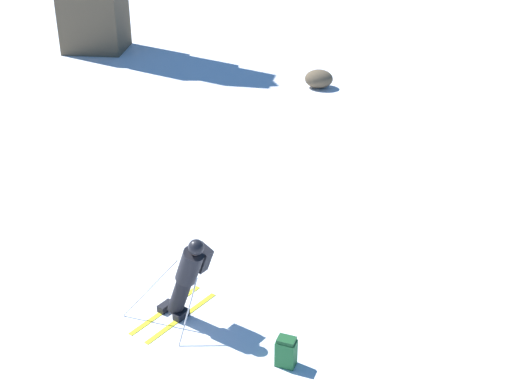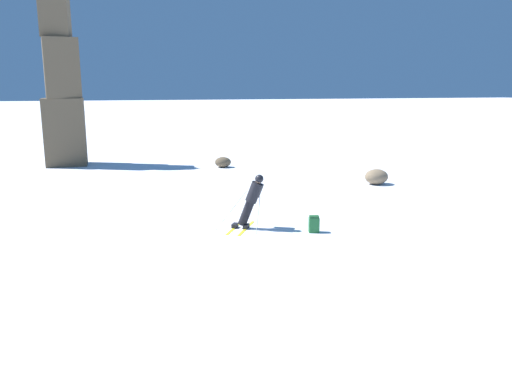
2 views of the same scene
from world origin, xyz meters
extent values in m
plane|color=white|center=(0.00, 0.00, 0.00)|extent=(300.00, 300.00, 0.00)
cube|color=yellow|center=(1.30, 0.09, 0.01)|extent=(0.94, 1.46, 0.01)
cube|color=yellow|center=(1.61, -0.09, 0.01)|extent=(0.94, 1.46, 0.01)
cube|color=black|center=(1.30, 0.09, 0.07)|extent=(0.27, 0.31, 0.12)
cube|color=black|center=(1.61, -0.09, 0.07)|extent=(0.27, 0.31, 0.12)
cylinder|color=black|center=(1.61, -0.10, 0.49)|extent=(0.58, 0.49, 0.82)
cylinder|color=black|center=(1.82, -0.22, 1.13)|extent=(0.63, 0.57, 0.69)
sphere|color=tan|center=(1.94, -0.30, 1.52)|extent=(0.36, 0.33, 0.28)
sphere|color=black|center=(1.95, -0.30, 1.55)|extent=(0.41, 0.38, 0.33)
cube|color=black|center=(1.96, -0.01, 1.16)|extent=(0.45, 0.37, 0.51)
cylinder|color=#B7B7BC|center=(1.12, -0.15, 0.59)|extent=(1.00, 0.03, 1.20)
cylinder|color=#B7B7BC|center=(1.83, -0.58, 0.51)|extent=(0.29, 0.46, 1.04)
cube|color=#236633|center=(3.41, -1.04, 0.22)|extent=(0.35, 0.29, 0.44)
cube|color=#1A4C26|center=(3.41, -1.04, 0.47)|extent=(0.31, 0.26, 0.06)
ellipsoid|color=brown|center=(3.56, 11.51, 0.28)|extent=(0.86, 0.73, 0.56)
camera|label=1|loc=(3.83, -9.39, 7.40)|focal=50.00mm
camera|label=2|loc=(-2.27, -14.07, 4.20)|focal=35.00mm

